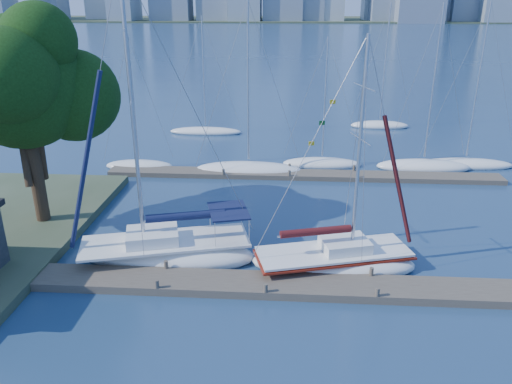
{
  "coord_description": "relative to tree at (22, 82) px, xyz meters",
  "views": [
    {
      "loc": [
        0.88,
        -20.32,
        12.82
      ],
      "look_at": [
        -0.76,
        4.0,
        3.34
      ],
      "focal_mm": 35.0,
      "sensor_mm": 36.0,
      "label": 1
    }
  ],
  "objects": [
    {
      "name": "bg_boat_1",
      "position": [
        11.36,
        10.84,
        -8.32
      ],
      "size": [
        8.71,
        5.58,
        13.18
      ],
      "rotation": [
        0.0,
        0.0,
        0.4
      ],
      "color": "white",
      "rests_on": "ground"
    },
    {
      "name": "bg_boat_4",
      "position": [
        25.29,
        12.62,
        -8.33
      ],
      "size": [
        7.77,
        4.77,
        12.94
      ],
      "rotation": [
        0.0,
        0.0,
        0.36
      ],
      "color": "white",
      "rests_on": "ground"
    },
    {
      "name": "bg_boat_5",
      "position": [
        28.87,
        13.51,
        -8.36
      ],
      "size": [
        7.7,
        2.25,
        12.98
      ],
      "rotation": [
        0.0,
        0.0,
        0.03
      ],
      "color": "white",
      "rests_on": "ground"
    },
    {
      "name": "near_dock",
      "position": [
        13.56,
        -5.93,
        -8.4
      ],
      "size": [
        26.0,
        2.0,
        0.4
      ],
      "primitive_type": "cube",
      "color": "#4D4439",
      "rests_on": "ground"
    },
    {
      "name": "sailboat_maroon",
      "position": [
        16.86,
        -3.7,
        -7.68
      ],
      "size": [
        8.69,
        4.81,
        11.99
      ],
      "rotation": [
        0.0,
        0.0,
        0.27
      ],
      "color": "white",
      "rests_on": "ground"
    },
    {
      "name": "far_shore",
      "position": [
        13.56,
        314.07,
        -8.6
      ],
      "size": [
        800.0,
        100.0,
        1.5
      ],
      "primitive_type": "cube",
      "color": "#38472D",
      "rests_on": "ground"
    },
    {
      "name": "sailboat_navy",
      "position": [
        8.18,
        -3.4,
        -7.47
      ],
      "size": [
        9.73,
        5.33,
        15.17
      ],
      "rotation": [
        0.0,
        0.0,
        0.26
      ],
      "color": "white",
      "rests_on": "ground"
    },
    {
      "name": "far_dock",
      "position": [
        15.56,
        10.07,
        -8.42
      ],
      "size": [
        30.0,
        1.8,
        0.36
      ],
      "primitive_type": "cube",
      "color": "#4D4439",
      "rests_on": "ground"
    },
    {
      "name": "tree",
      "position": [
        0.0,
        0.0,
        0.0
      ],
      "size": [
        9.59,
        8.75,
        12.76
      ],
      "color": "#302115",
      "rests_on": "ground"
    },
    {
      "name": "bg_boat_7",
      "position": [
        24.08,
        26.54,
        -8.34
      ],
      "size": [
        6.23,
        2.59,
        12.84
      ],
      "rotation": [
        0.0,
        0.0,
        -0.09
      ],
      "color": "white",
      "rests_on": "ground"
    },
    {
      "name": "bg_boat_2",
      "position": [
        17.21,
        12.91,
        -8.37
      ],
      "size": [
        6.65,
        3.25,
        10.49
      ],
      "rotation": [
        0.0,
        0.0,
        -0.2
      ],
      "color": "white",
      "rests_on": "ground"
    },
    {
      "name": "ground",
      "position": [
        13.56,
        -5.93,
        -8.6
      ],
      "size": [
        700.0,
        700.0,
        0.0
      ],
      "primitive_type": "plane",
      "color": "navy",
      "rests_on": "ground"
    },
    {
      "name": "bg_boat_6",
      "position": [
        6.0,
        22.78,
        -8.38
      ],
      "size": [
        7.47,
        2.76,
        11.65
      ],
      "rotation": [
        0.0,
        0.0,
        -0.12
      ],
      "color": "white",
      "rests_on": "ground"
    },
    {
      "name": "bg_boat_0",
      "position": [
        2.43,
        11.38,
        -8.37
      ],
      "size": [
        5.74,
        3.03,
        10.66
      ],
      "rotation": [
        0.0,
        0.0,
        0.22
      ],
      "color": "white",
      "rests_on": "ground"
    }
  ]
}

